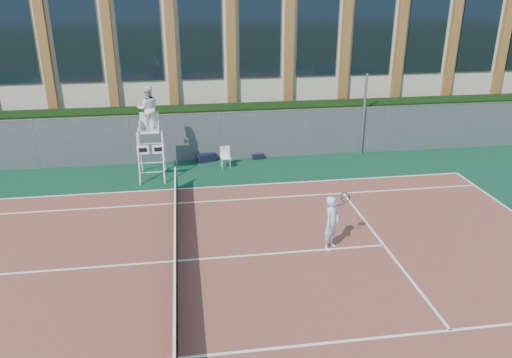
{
  "coord_description": "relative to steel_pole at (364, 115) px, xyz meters",
  "views": [
    {
      "loc": [
        0.44,
        -12.93,
        7.73
      ],
      "look_at": [
        2.81,
        3.0,
        1.28
      ],
      "focal_mm": 35.0,
      "sensor_mm": 36.0,
      "label": 1
    }
  ],
  "objects": [
    {
      "name": "steel_pole",
      "position": [
        0.0,
        0.0,
        0.0
      ],
      "size": [
        0.12,
        0.12,
        3.8
      ],
      "primitive_type": "cylinder",
      "color": "#9EA0A5",
      "rests_on": "ground"
    },
    {
      "name": "tennis_net",
      "position": [
        -8.73,
        -8.7,
        -1.36
      ],
      "size": [
        0.1,
        11.3,
        1.1
      ],
      "color": "black",
      "rests_on": "ground"
    },
    {
      "name": "ground",
      "position": [
        -8.73,
        -8.7,
        -1.9
      ],
      "size": [
        120.0,
        120.0,
        0.0
      ],
      "primitive_type": "plane",
      "color": "#233814"
    },
    {
      "name": "tennis_court",
      "position": [
        -8.73,
        -8.7,
        -1.88
      ],
      "size": [
        23.77,
        10.97,
        0.02
      ],
      "primitive_type": "cube",
      "color": "brown",
      "rests_on": "apron"
    },
    {
      "name": "sports_bag_near",
      "position": [
        -7.36,
        -0.1,
        -1.71
      ],
      "size": [
        0.92,
        0.59,
        0.37
      ],
      "primitive_type": "cube",
      "rotation": [
        0.0,
        0.0,
        0.31
      ],
      "color": "black",
      "rests_on": "apron"
    },
    {
      "name": "fence",
      "position": [
        -8.73,
        0.1,
        -0.8
      ],
      "size": [
        40.0,
        0.06,
        2.2
      ],
      "primitive_type": null,
      "color": "#595E60",
      "rests_on": "ground"
    },
    {
      "name": "tennis_player",
      "position": [
        -4.03,
        -8.6,
        -1.01
      ],
      "size": [
        1.01,
        0.81,
        1.73
      ],
      "color": "silver",
      "rests_on": "tennis_court"
    },
    {
      "name": "umpire_chair",
      "position": [
        -9.68,
        -1.65,
        0.94
      ],
      "size": [
        1.09,
        1.67,
        3.88
      ],
      "color": "white",
      "rests_on": "ground"
    },
    {
      "name": "building",
      "position": [
        -8.73,
        9.25,
        2.25
      ],
      "size": [
        45.0,
        10.6,
        8.22
      ],
      "color": "beige",
      "rests_on": "ground"
    },
    {
      "name": "hedge",
      "position": [
        -8.73,
        1.3,
        -0.8
      ],
      "size": [
        40.0,
        1.4,
        2.2
      ],
      "primitive_type": "cube",
      "color": "black",
      "rests_on": "ground"
    },
    {
      "name": "plastic_chair",
      "position": [
        -6.57,
        -0.93,
        -1.34
      ],
      "size": [
        0.45,
        0.45,
        0.93
      ],
      "color": "silver",
      "rests_on": "apron"
    },
    {
      "name": "apron",
      "position": [
        -8.73,
        -7.7,
        -1.89
      ],
      "size": [
        36.0,
        20.0,
        0.01
      ],
      "primitive_type": "cube",
      "color": "#0C361E",
      "rests_on": "ground"
    },
    {
      "name": "sports_bag_far",
      "position": [
        -4.97,
        -0.1,
        -1.78
      ],
      "size": [
        0.57,
        0.3,
        0.22
      ],
      "primitive_type": "cube",
      "rotation": [
        0.0,
        0.0,
        0.13
      ],
      "color": "black",
      "rests_on": "apron"
    }
  ]
}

